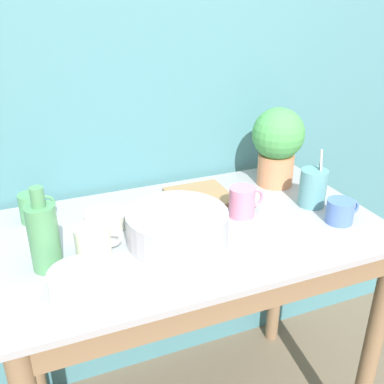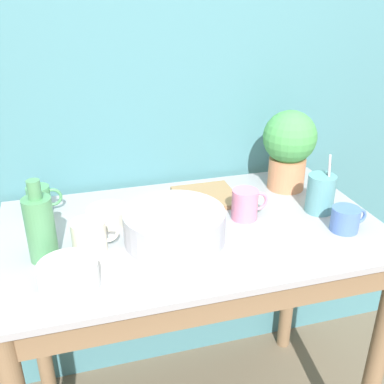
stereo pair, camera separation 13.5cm
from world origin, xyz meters
name	(u,v)px [view 2 (the right image)]	position (x,y,z in m)	size (l,w,h in m)	color
wall_back	(162,101)	(0.00, 0.75, 1.20)	(6.00, 0.05, 2.40)	teal
counter_table	(194,282)	(0.00, 0.32, 0.70)	(1.18, 0.69, 0.90)	#846647
potted_plant	(289,146)	(0.41, 0.53, 1.06)	(0.19, 0.19, 0.29)	tan
bowl_wash_large	(174,226)	(-0.07, 0.29, 0.94)	(0.30, 0.30, 0.09)	#A8A8B2
bottle_tall	(40,227)	(-0.44, 0.29, 0.99)	(0.08, 0.08, 0.24)	#4C8C59
mug_pink	(245,204)	(0.18, 0.35, 0.95)	(0.12, 0.08, 0.10)	pink
mug_green	(40,200)	(-0.45, 0.57, 0.94)	(0.11, 0.07, 0.10)	#4C935B
mug_blue	(346,219)	(0.45, 0.20, 0.93)	(0.12, 0.09, 0.08)	#4C70B7
mug_cream	(90,236)	(-0.31, 0.29, 0.94)	(0.13, 0.10, 0.09)	beige
bowl_small_cream	(108,215)	(-0.25, 0.45, 0.92)	(0.13, 0.13, 0.05)	beige
bowl_small_enamel_white	(69,276)	(-0.38, 0.13, 0.93)	(0.15, 0.15, 0.07)	silver
utensil_cup	(321,193)	(0.44, 0.33, 0.96)	(0.09, 0.09, 0.20)	#569399
tray_board	(206,197)	(0.10, 0.52, 0.90)	(0.21, 0.20, 0.02)	#99754C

